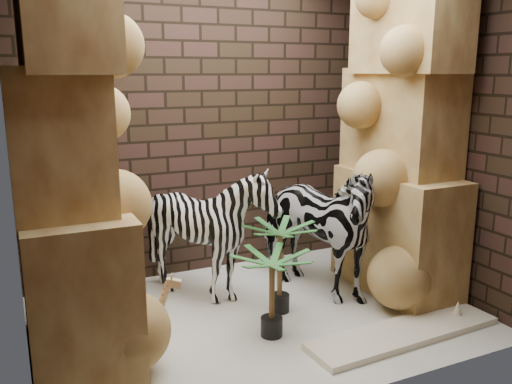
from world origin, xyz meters
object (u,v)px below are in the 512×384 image
giraffe_toy (143,316)px  palm_front (280,267)px  palm_back (272,294)px  zebra_right (312,216)px  zebra_left (210,239)px  surfboard (404,333)px

giraffe_toy → palm_front: palm_front is taller
giraffe_toy → palm_back: 0.98m
zebra_right → giraffe_toy: zebra_right is taller
zebra_left → palm_front: zebra_left is taller
zebra_right → zebra_left: 0.93m
surfboard → palm_back: bearing=152.3°
zebra_right → palm_back: bearing=-158.3°
giraffe_toy → palm_back: size_ratio=0.97×
zebra_left → palm_back: (0.18, -0.86, -0.22)m
zebra_right → palm_back: zebra_right is taller
zebra_left → surfboard: bearing=-41.1°
zebra_right → surfboard: 1.26m
giraffe_toy → surfboard: (1.90, -0.51, -0.30)m
zebra_right → giraffe_toy: size_ratio=2.24×
zebra_right → surfboard: (0.24, -1.01, -0.71)m
palm_front → surfboard: bearing=-50.0°
zebra_left → palm_back: zebra_left is taller
giraffe_toy → palm_front: 1.26m
zebra_left → giraffe_toy: bearing=-126.8°
palm_back → surfboard: (0.92, -0.44, -0.31)m
zebra_right → giraffe_toy: 1.78m
zebra_left → giraffe_toy: zebra_left is taller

